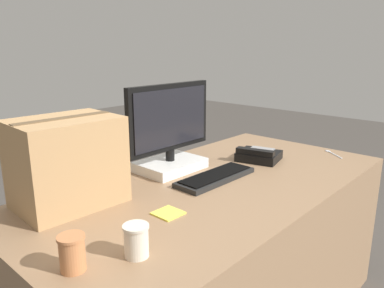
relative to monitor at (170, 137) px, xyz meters
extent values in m
cube|color=#8C6B4C|center=(0.01, -0.27, -0.54)|extent=(1.80, 0.90, 0.75)
cube|color=white|center=(0.00, 0.00, -0.14)|extent=(0.32, 0.23, 0.05)
cylinder|color=black|center=(0.00, 0.00, -0.09)|extent=(0.04, 0.04, 0.06)
cube|color=black|center=(0.00, 0.00, 0.10)|extent=(0.51, 0.03, 0.32)
cube|color=black|center=(0.00, -0.02, 0.10)|extent=(0.46, 0.01, 0.27)
cube|color=black|center=(0.04, -0.25, -0.16)|extent=(0.42, 0.15, 0.02)
cube|color=black|center=(0.04, -0.25, -0.14)|extent=(0.39, 0.12, 0.01)
cube|color=black|center=(0.44, -0.23, -0.14)|extent=(0.23, 0.25, 0.04)
cube|color=black|center=(0.37, -0.25, -0.11)|extent=(0.09, 0.20, 0.03)
cube|color=gray|center=(0.47, -0.23, -0.12)|extent=(0.13, 0.15, 0.01)
cylinder|color=#BC7547|center=(-0.78, -0.41, -0.12)|extent=(0.07, 0.07, 0.09)
cylinder|color=#BC7547|center=(-0.78, -0.41, -0.07)|extent=(0.08, 0.08, 0.01)
cylinder|color=beige|center=(-0.62, -0.49, -0.12)|extent=(0.07, 0.07, 0.09)
cylinder|color=beige|center=(-0.62, -0.49, -0.07)|extent=(0.08, 0.08, 0.01)
cube|color=silver|center=(0.80, -0.50, -0.16)|extent=(0.09, 0.11, 0.00)
ellipsoid|color=silver|center=(0.85, -0.44, -0.16)|extent=(0.05, 0.05, 0.00)
cube|color=tan|center=(-0.55, -0.01, 0.00)|extent=(0.39, 0.30, 0.34)
cube|color=brown|center=(-0.55, -0.01, 0.17)|extent=(0.37, 0.06, 0.00)
cube|color=#E5DB4C|center=(-0.36, -0.35, -0.16)|extent=(0.10, 0.10, 0.01)
camera|label=1|loc=(-1.23, -1.26, 0.43)|focal=35.00mm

